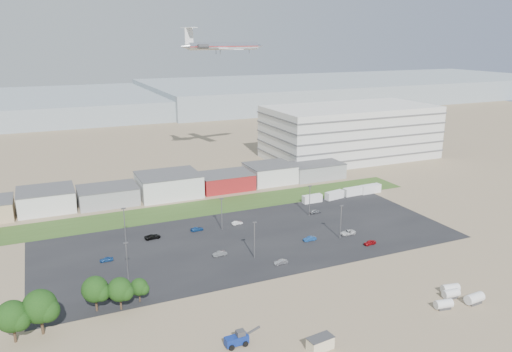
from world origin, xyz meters
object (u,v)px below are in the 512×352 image
tree_far_left (12,319)px  storage_tank_nw (451,293)px  parked_car_13 (281,262)px  telehandler (237,339)px  parked_car_9 (153,237)px  parked_car_5 (106,259)px  parked_car_6 (197,229)px  box_trailer_a (312,199)px  parked_car_10 (117,294)px  airliner (224,46)px  parked_car_4 (220,254)px  parked_car_8 (315,212)px  portable_shed (320,343)px  parked_car_0 (348,232)px  parked_car_2 (370,243)px  parked_car_1 (310,239)px  parked_car_11 (237,223)px

tree_far_left → storage_tank_nw: bearing=-13.4°
parked_car_13 → telehandler: bearing=-38.0°
parked_car_9 → parked_car_13: parked_car_9 is taller
tree_far_left → parked_car_13: (62.13, 9.72, -4.31)m
parked_car_5 → parked_car_6: (28.17, 10.88, -0.01)m
storage_tank_nw → box_trailer_a: bearing=85.5°
parked_car_10 → airliner: bearing=-34.5°
box_trailer_a → parked_car_4: 53.89m
storage_tank_nw → parked_car_8: size_ratio=0.98×
parked_car_8 → parked_car_9: bearing=92.3°
box_trailer_a → parked_car_5: box_trailer_a is taller
portable_shed → parked_car_0: 58.61m
storage_tank_nw → parked_car_2: storage_tank_nw is taller
parked_car_2 → box_trailer_a: bearing=169.7°
parked_car_2 → airliner: bearing=177.8°
portable_shed → airliner: airliner is taller
portable_shed → parked_car_4: (-3.00, 46.93, -0.64)m
portable_shed → airliner: bearing=69.3°
tree_far_left → parked_car_0: 91.66m
telehandler → box_trailer_a: size_ratio=1.01×
portable_shed → tree_far_left: (-52.47, 25.87, 3.61)m
parked_car_0 → parked_car_4: 39.99m
telehandler → parked_car_10: telehandler is taller
portable_shed → parked_car_2: bearing=36.6°
storage_tank_nw → parked_car_9: bearing=131.1°
parked_car_9 → parked_car_1: bearing=-121.3°
parked_car_1 → parked_car_2: 16.96m
parked_car_2 → parked_car_9: 62.53m
parked_car_10 → parked_car_9: bearing=-28.9°
tree_far_left → parked_car_5: bearing=54.7°
telehandler → parked_car_4: bearing=72.9°
parked_car_9 → storage_tank_nw: bearing=-144.2°
parked_car_6 → parked_car_10: bearing=132.7°
box_trailer_a → parked_car_1: box_trailer_a is taller
parked_car_13 → parked_car_6: bearing=-155.6°
box_trailer_a → parked_car_11: size_ratio=2.10×
tree_far_left → parked_car_9: bearing=48.4°
storage_tank_nw → parked_car_11: bearing=113.4°
parked_car_5 → parked_car_10: 19.82m
parked_car_8 → parked_car_9: 54.29m
parked_car_4 → airliner: bearing=154.4°
parked_car_1 → parked_car_5: bearing=-102.0°
parked_car_0 → parked_car_6: 45.36m
box_trailer_a → airliner: airliner is taller
portable_shed → parked_car_5: size_ratio=1.47×
parked_car_6 → parked_car_10: 41.97m
airliner → parked_car_0: bearing=-98.0°
parked_car_2 → parked_car_9: parked_car_9 is taller
telehandler → parked_car_10: (-17.83, 28.47, -0.88)m
parked_car_2 → parked_car_5: parked_car_2 is taller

